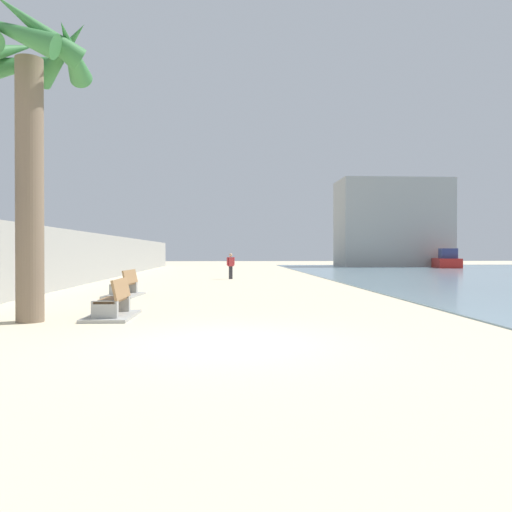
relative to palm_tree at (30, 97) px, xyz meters
name	(u,v)px	position (x,y,z in m)	size (l,w,h in m)	color
ground_plane	(226,282)	(4.58, 15.03, -5.27)	(120.00, 120.00, 0.00)	beige
seawall	(84,258)	(-2.92, 15.03, -3.94)	(0.80, 64.00, 2.66)	#9E9E99
palm_tree	(30,97)	(0.00, 0.00, 0.00)	(3.04, 3.06, 7.31)	#7A6651
bench_near	(113,308)	(1.76, 0.66, -5.04)	(1.12, 2.11, 0.98)	#9E9E99
bench_far	(125,290)	(0.84, 6.74, -5.04)	(1.28, 2.19, 0.98)	#9E9E99
person_walking	(231,264)	(4.84, 18.22, -4.38)	(0.48, 0.31, 1.55)	#333338
boat_mid_bay	(447,261)	(26.68, 37.25, -4.52)	(3.12, 5.06, 1.93)	red
harbor_building	(392,223)	(23.02, 43.03, -0.48)	(12.00, 6.00, 9.58)	#9E9E99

